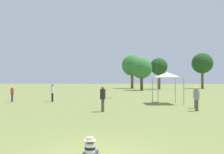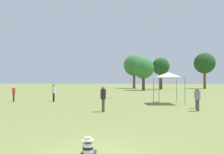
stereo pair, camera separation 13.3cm
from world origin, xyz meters
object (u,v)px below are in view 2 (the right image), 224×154
Objects in this scene: person_standing_6 at (103,96)px; distant_tree_0 at (143,68)px; seated_toddler at (88,147)px; canopy_tent at (168,75)px; distant_tree_2 at (161,67)px; distant_tree_3 at (205,63)px; distant_tree_1 at (134,65)px; person_standing_1 at (54,91)px; person_standing_7 at (14,93)px; person_standing_3 at (198,97)px; person_standing_2 at (196,96)px.

distant_tree_0 is (4.42, 35.45, 3.98)m from person_standing_6.
seated_toddler is 0.07× the size of distant_tree_0.
canopy_tent reaches higher than seated_toddler.
distant_tree_3 reaches higher than distant_tree_2.
seated_toddler is 0.06× the size of distant_tree_1.
distant_tree_2 reaches higher than distant_tree_0.
canopy_tent reaches higher than person_standing_1.
distant_tree_0 is (-1.03, 29.56, 2.35)m from canopy_tent.
person_standing_1 is 0.19× the size of distant_tree_1.
distant_tree_1 is (12.65, 41.84, 5.69)m from person_standing_7.
distant_tree_3 is at bearing 74.46° from seated_toddler.
seated_toddler is 57.57m from distant_tree_1.
distant_tree_2 is at bearing 131.61° from person_standing_3.
canopy_tent is at bearing -63.02° from person_standing_1.
canopy_tent reaches higher than person_standing_6.
canopy_tent is 29.67m from distant_tree_0.
distant_tree_2 is (15.45, 35.66, 4.75)m from person_standing_1.
canopy_tent reaches higher than person_standing_3.
distant_tree_0 is at bearing 132.96° from person_standing_6.
person_standing_3 is at bearing -93.42° from distant_tree_2.
person_standing_1 is at bearing -124.44° from distant_tree_3.
distant_tree_3 is at bearing 150.66° from person_standing_7.
canopy_tent reaches higher than person_standing_7.
person_standing_1 is at bearing 175.26° from canopy_tent.
distant_tree_0 reaches higher than seated_toddler.
person_standing_7 is (-4.13, -0.49, -0.15)m from person_standing_1.
distant_tree_1 is at bearing 140.58° from distant_tree_2.
distant_tree_3 is (22.00, 48.00, 6.00)m from person_standing_6.
person_standing_6 is at bearing -97.92° from person_standing_2.
person_standing_2 is at bearing 70.41° from person_standing_6.
seated_toddler is 15.78m from canopy_tent.
distant_tree_0 is at bearing 90.21° from seated_toddler.
distant_tree_0 is 21.69m from distant_tree_3.
distant_tree_3 reaches higher than person_standing_1.
distant_tree_0 is at bearing -124.32° from distant_tree_2.
person_standing_3 is 6.84m from person_standing_6.
person_standing_6 reaches higher than person_standing_7.
person_standing_6 is 0.19× the size of distant_tree_1.
person_standing_3 is at bearing 64.04° from seated_toddler.
person_standing_1 is at bearing -159.26° from person_standing_3.
person_standing_6 is 48.58m from distant_tree_1.
person_standing_1 is 14.00m from person_standing_2.
person_standing_3 is at bearing 81.09° from person_standing_7.
person_standing_3 is 0.20× the size of distant_tree_2.
person_standing_3 is at bearing -84.62° from distant_tree_1.
person_standing_3 is 34.77m from distant_tree_0.
person_standing_6 is 12.15m from person_standing_7.
person_standing_2 is 40.22m from distant_tree_2.
person_standing_1 is 1.02× the size of person_standing_6.
person_standing_3 is 0.22× the size of distant_tree_0.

